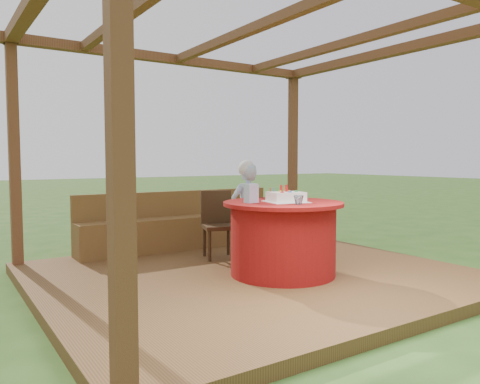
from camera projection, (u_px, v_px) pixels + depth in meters
name	position (u px, v px, depth m)	size (l,w,h in m)	color
ground	(252.00, 282.00, 5.23)	(60.00, 60.00, 0.00)	#2D511B
deck	(252.00, 277.00, 5.22)	(4.50, 4.00, 0.12)	brown
pergola	(253.00, 64.00, 5.06)	(4.50, 4.00, 2.72)	brown
bench	(183.00, 229.00, 6.63)	(3.00, 0.42, 0.80)	brown
table	(283.00, 238.00, 5.07)	(1.29, 1.29, 0.80)	maroon
chair	(218.00, 221.00, 6.00)	(0.50, 0.50, 0.85)	#392412
elderly_woman	(247.00, 209.00, 5.82)	(0.44, 0.29, 1.24)	#92B8D9
birthday_cake	(286.00, 197.00, 5.02)	(0.49, 0.49, 0.18)	white
gift_bag	(251.00, 193.00, 4.93)	(0.14, 0.09, 0.20)	#D489BE
drinking_glass	(299.00, 200.00, 4.73)	(0.10, 0.10, 0.10)	white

